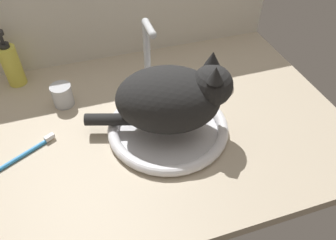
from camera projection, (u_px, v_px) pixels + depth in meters
countertop at (149, 127)px, 91.40cm from camera, size 107.46×72.48×3.00cm
backsplash_wall at (115, 4)px, 103.66cm from camera, size 107.46×2.40×41.88cm
sink_basin at (168, 127)px, 87.39cm from camera, size 32.17×32.17×2.88cm
faucet at (148, 65)px, 95.09cm from camera, size 16.65×10.03×23.22cm
cat at (175, 98)px, 80.36cm from camera, size 36.83×25.28×19.78cm
metal_jar at (62, 95)px, 93.93cm from camera, size 5.94×5.94×6.56cm
soap_pump_bottle at (12, 65)px, 98.85cm from camera, size 5.36×5.36×18.05cm
toothbrush at (24, 154)px, 81.51cm from camera, size 16.63×9.78×1.70cm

